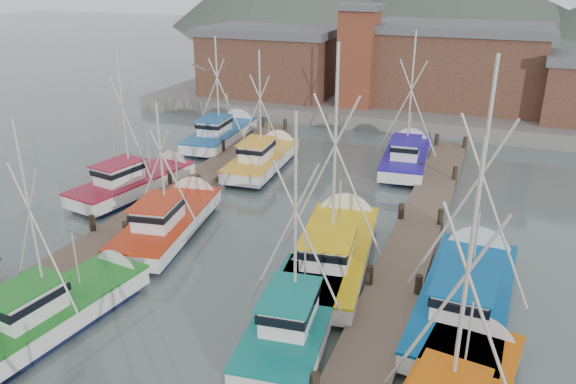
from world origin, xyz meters
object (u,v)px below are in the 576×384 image
(boat_8, at_px, (172,219))
(boat_4, at_px, (63,306))
(lookout_tower, at_px, (358,55))
(boat_12, at_px, (265,158))

(boat_8, bearing_deg, boat_4, -96.24)
(lookout_tower, xyz_separation_m, boat_12, (-2.26, -15.18, -4.87))
(boat_4, bearing_deg, boat_12, 97.43)
(boat_4, height_order, boat_8, boat_4)
(boat_12, bearing_deg, boat_4, -93.69)
(lookout_tower, bearing_deg, boat_4, -93.79)
(boat_12, bearing_deg, boat_8, -96.04)
(boat_4, xyz_separation_m, boat_12, (0.01, 19.07, -0.00))
(lookout_tower, relative_size, boat_12, 0.96)
(lookout_tower, height_order, boat_8, lookout_tower)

